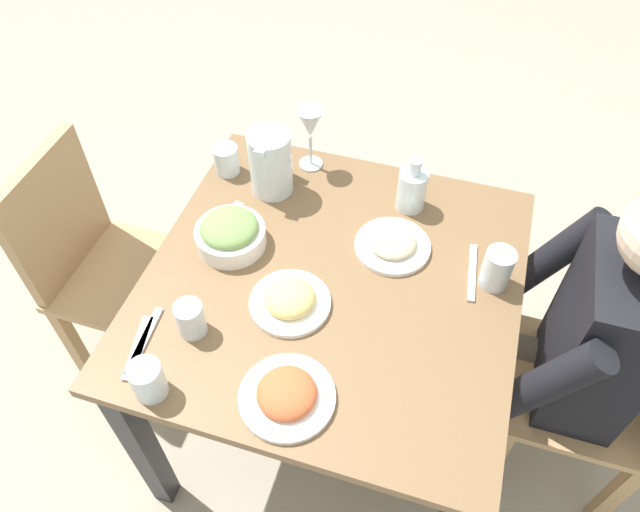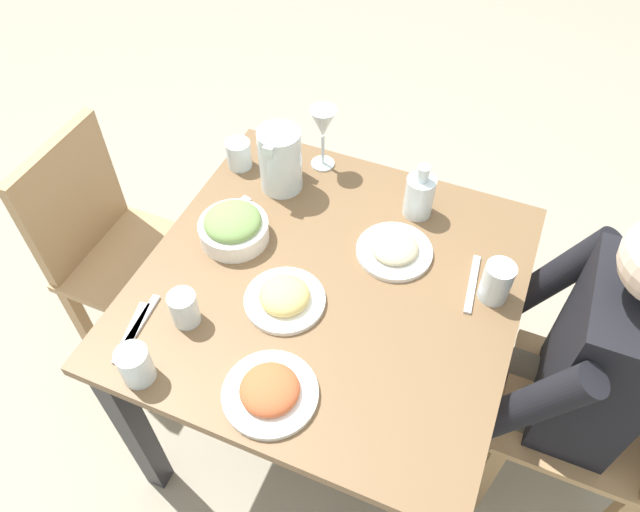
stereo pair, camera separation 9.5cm
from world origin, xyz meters
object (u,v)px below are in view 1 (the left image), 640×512
(diner_near, at_px, (558,340))
(water_glass_far_right, at_px, (497,269))
(oil_carafe, at_px, (411,191))
(dining_table, at_px, (331,308))
(wine_glass, at_px, (310,126))
(water_glass_near_left, at_px, (190,319))
(chair_far, at_px, (99,260))
(chair_near, at_px, (619,388))
(plate_fries, at_px, (290,300))
(plate_beans, at_px, (393,244))
(salad_bowl, at_px, (230,233))
(plate_rice_curry, at_px, (287,395))
(water_glass_far_left, at_px, (148,380))
(water_glass_center, at_px, (226,160))
(water_pitcher, at_px, (271,162))

(diner_near, xyz_separation_m, water_glass_far_right, (0.03, 0.20, 0.18))
(diner_near, distance_m, oil_carafe, 0.54)
(dining_table, xyz_separation_m, wine_glass, (0.40, 0.18, 0.26))
(dining_table, bearing_deg, water_glass_near_left, 131.64)
(chair_far, relative_size, water_glass_near_left, 9.42)
(oil_carafe, bearing_deg, diner_near, -117.54)
(chair_near, bearing_deg, oil_carafe, 70.20)
(plate_fries, bearing_deg, water_glass_near_left, 125.08)
(dining_table, bearing_deg, oil_carafe, -22.60)
(chair_near, height_order, oil_carafe, oil_carafe)
(chair_near, height_order, plate_beans, chair_near)
(salad_bowl, height_order, plate_rice_curry, salad_bowl)
(plate_beans, height_order, oil_carafe, oil_carafe)
(water_glass_far_left, distance_m, oil_carafe, 0.84)
(diner_near, relative_size, water_glass_far_left, 12.21)
(chair_far, xyz_separation_m, salad_bowl, (-0.02, -0.50, 0.31))
(salad_bowl, height_order, water_glass_far_right, water_glass_far_right)
(diner_near, bearing_deg, water_glass_far_right, 81.02)
(plate_fries, xyz_separation_m, water_glass_center, (0.40, 0.33, 0.02))
(salad_bowl, relative_size, water_glass_far_right, 1.68)
(chair_far, distance_m, oil_carafe, 1.01)
(wine_glass, bearing_deg, chair_near, -108.16)
(plate_beans, relative_size, plate_rice_curry, 0.94)
(diner_near, bearing_deg, water_glass_far_left, 119.36)
(plate_rice_curry, xyz_separation_m, wine_glass, (0.74, 0.18, 0.12))
(plate_beans, xyz_separation_m, plate_rice_curry, (-0.49, 0.12, 0.00))
(plate_fries, bearing_deg, oil_carafe, -26.29)
(water_glass_far_left, xyz_separation_m, water_glass_center, (0.71, 0.12, -0.00))
(diner_near, relative_size, plate_beans, 5.76)
(oil_carafe, bearing_deg, plate_beans, 176.41)
(plate_fries, bearing_deg, chair_far, 76.92)
(water_glass_far_left, bearing_deg, water_pitcher, -2.53)
(water_pitcher, xyz_separation_m, water_glass_far_right, (-0.16, -0.64, -0.04))
(plate_rice_curry, bearing_deg, dining_table, 0.14)
(plate_rice_curry, relative_size, water_glass_near_left, 2.34)
(diner_near, distance_m, water_glass_far_left, 1.02)
(chair_near, distance_m, water_glass_center, 1.26)
(dining_table, relative_size, salad_bowl, 5.05)
(dining_table, height_order, water_glass_far_left, water_glass_far_left)
(chair_near, height_order, plate_rice_curry, chair_near)
(oil_carafe, bearing_deg, water_glass_center, 91.66)
(water_glass_near_left, bearing_deg, water_glass_center, 14.55)
(water_glass_far_right, bearing_deg, water_glass_far_left, 127.75)
(dining_table, distance_m, chair_far, 0.80)
(plate_beans, xyz_separation_m, plate_fries, (-0.25, 0.20, 0.00))
(chair_near, height_order, water_glass_far_left, chair_near)
(plate_rice_curry, bearing_deg, water_glass_far_right, -40.39)
(oil_carafe, bearing_deg, water_glass_far_right, -128.82)
(chair_far, xyz_separation_m, wine_glass, (0.34, -0.60, 0.41))
(plate_beans, bearing_deg, diner_near, -98.43)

